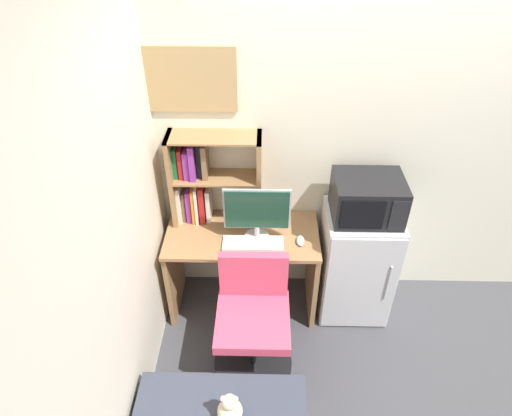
% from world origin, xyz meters
% --- Properties ---
extents(wall_back, '(6.40, 0.04, 2.60)m').
position_xyz_m(wall_back, '(0.40, 0.02, 1.30)').
color(wall_back, silver).
rests_on(wall_back, ground_plane).
extents(wall_left, '(0.04, 4.40, 2.60)m').
position_xyz_m(wall_left, '(-1.62, -1.60, 1.30)').
color(wall_left, silver).
rests_on(wall_left, ground_plane).
extents(desk, '(1.10, 0.56, 0.74)m').
position_xyz_m(desk, '(-1.00, -0.28, 0.50)').
color(desk, '#997047').
rests_on(desk, ground_plane).
extents(hutch_bookshelf, '(0.64, 0.23, 0.69)m').
position_xyz_m(hutch_bookshelf, '(-1.28, -0.10, 1.08)').
color(hutch_bookshelf, '#997047').
rests_on(hutch_bookshelf, desk).
extents(monitor, '(0.46, 0.18, 0.41)m').
position_xyz_m(monitor, '(-0.89, -0.32, 0.96)').
color(monitor, '#B7B7BC').
rests_on(monitor, desk).
extents(keyboard, '(0.42, 0.15, 0.02)m').
position_xyz_m(keyboard, '(-0.92, -0.40, 0.75)').
color(keyboard, silver).
rests_on(keyboard, desk).
extents(computer_mouse, '(0.05, 0.11, 0.03)m').
position_xyz_m(computer_mouse, '(-0.59, -0.37, 0.75)').
color(computer_mouse, silver).
rests_on(computer_mouse, desk).
extents(mini_fridge, '(0.52, 0.49, 0.91)m').
position_xyz_m(mini_fridge, '(-0.15, -0.28, 0.46)').
color(mini_fridge, silver).
rests_on(mini_fridge, ground_plane).
extents(microwave, '(0.47, 0.38, 0.29)m').
position_xyz_m(microwave, '(-0.15, -0.27, 1.06)').
color(microwave, black).
rests_on(microwave, mini_fridge).
extents(desk_chair, '(0.55, 0.55, 0.87)m').
position_xyz_m(desk_chair, '(-0.91, -0.81, 0.38)').
color(desk_chair, black).
rests_on(desk_chair, ground_plane).
extents(teddy_bear, '(0.14, 0.14, 0.21)m').
position_xyz_m(teddy_bear, '(-1.02, -1.46, 0.49)').
color(teddy_bear, beige).
rests_on(teddy_bear, bed).
extents(wall_corkboard, '(0.79, 0.02, 0.42)m').
position_xyz_m(wall_corkboard, '(-1.42, -0.01, 1.77)').
color(wall_corkboard, tan).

